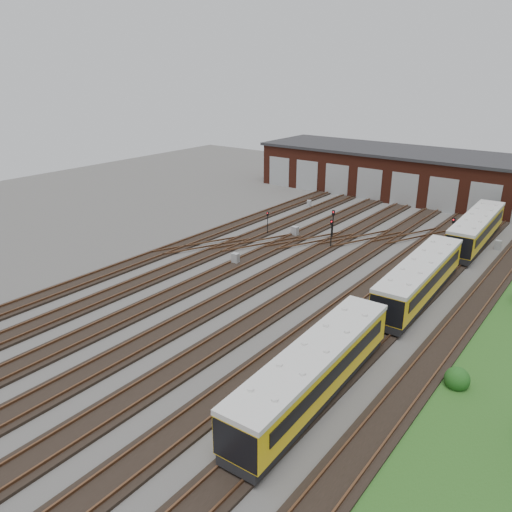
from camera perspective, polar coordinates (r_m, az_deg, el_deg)
The scene contains 14 objects.
ground at distance 40.12m, azimuth 0.74°, elevation -4.81°, with size 120.00×120.00×0.00m, color #43413E.
track_network at distance 40.59m, azimuth 1.04°, elevation -4.33°, with size 30.40×70.00×0.33m.
maintenance_shed at distance 73.71m, azimuth 19.83°, elevation 8.54°, with size 51.00×12.50×6.35m.
metro_train at distance 41.14m, azimuth 18.22°, elevation -2.44°, with size 3.16×46.39×2.95m.
signal_mast_0 at distance 54.58m, azimuth 1.33°, elevation 4.13°, with size 0.25×0.24×2.61m.
signal_mast_1 at distance 53.56m, azimuth 8.80°, elevation 4.01°, with size 0.32×0.30×3.23m.
signal_mast_2 at distance 50.61m, azimuth 8.62°, elevation 2.92°, with size 0.28×0.26×3.10m.
signal_mast_3 at distance 52.63m, azimuth 21.54°, elevation 2.72°, with size 0.32×0.30×3.60m.
relay_cabinet_0 at distance 46.69m, azimuth -2.36°, elevation -0.31°, with size 0.64×0.54×1.07m, color #999A9D.
relay_cabinet_1 at distance 66.60m, azimuth 6.08°, elevation 5.99°, with size 0.53×0.44×0.88m, color #999A9D.
relay_cabinet_2 at distance 54.54m, azimuth 4.49°, elevation 2.81°, with size 0.66×0.55×1.10m, color #999A9D.
relay_cabinet_3 at distance 51.90m, azimuth 19.44°, elevation 0.65°, with size 0.61×0.50×1.01m, color #999A9D.
relay_cabinet_4 at distance 56.06m, azimuth 25.92°, elevation 1.14°, with size 0.58×0.48×0.96m, color #999A9D.
bush_0 at distance 31.66m, azimuth 22.04°, elevation -12.59°, with size 1.45×1.45×1.45m, color #1E4D16.
Camera 1 is at (21.50, -29.09, 17.36)m, focal length 35.00 mm.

